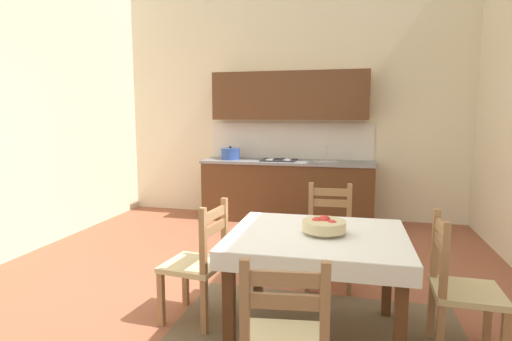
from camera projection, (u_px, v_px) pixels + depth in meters
ground_plane at (226, 313)px, 3.40m from camera, size 5.83×7.08×0.10m
wall_back at (290, 84)px, 6.30m from camera, size 5.83×0.12×4.09m
kitchen_cabinetry at (287, 163)px, 6.13m from camera, size 2.52×0.63×2.20m
dining_table at (317, 251)px, 2.87m from camera, size 1.23×1.06×0.75m
dining_chair_kitchen_side at (329, 237)px, 3.82m from camera, size 0.44×0.44×0.93m
dining_chair_window_side at (460, 290)px, 2.67m from camera, size 0.43×0.43×0.93m
dining_chair_tv_side at (198, 264)px, 3.13m from camera, size 0.47×0.47×0.93m
fruit_bowl at (324, 226)px, 2.84m from camera, size 0.30×0.30×0.12m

